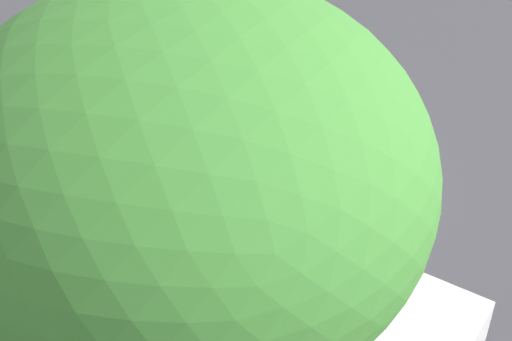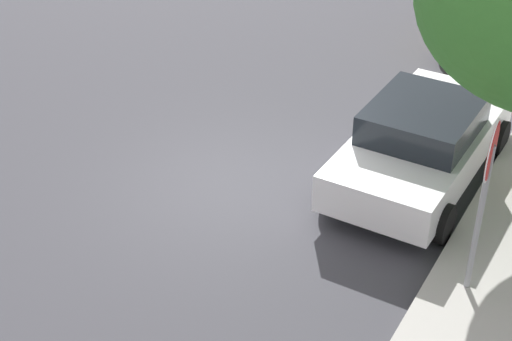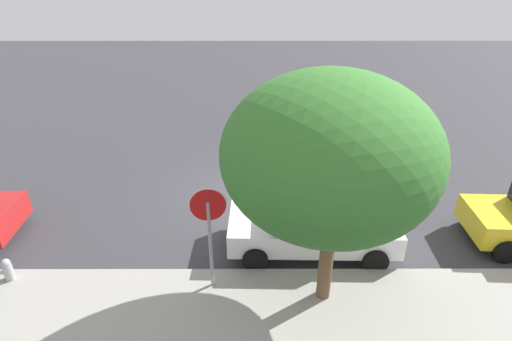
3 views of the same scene
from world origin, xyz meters
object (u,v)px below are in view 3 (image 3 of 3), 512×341
at_px(parked_car_white, 311,224).
at_px(street_tree_mid_block, 329,155).
at_px(fire_hydrant, 8,272).
at_px(stop_sign, 209,222).

bearing_deg(parked_car_white, street_tree_mid_block, 87.91).
bearing_deg(street_tree_mid_block, fire_hydrant, -3.14).
xyz_separation_m(stop_sign, parked_car_white, (-2.46, -1.58, -1.16)).
distance_m(stop_sign, parked_car_white, 3.15).
xyz_separation_m(stop_sign, street_tree_mid_block, (-2.40, 0.20, 1.68)).
bearing_deg(fire_hydrant, parked_car_white, -169.28).
relative_size(parked_car_white, fire_hydrant, 6.13).
bearing_deg(street_tree_mid_block, parked_car_white, -92.09).
relative_size(parked_car_white, street_tree_mid_block, 0.84).
xyz_separation_m(parked_car_white, fire_hydrant, (7.30, 1.38, -0.37)).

